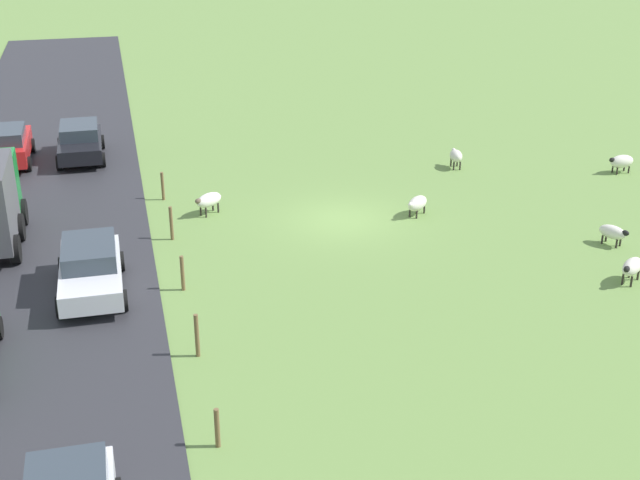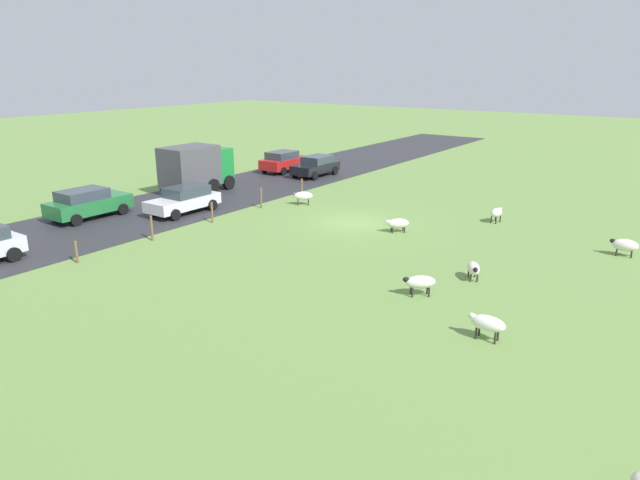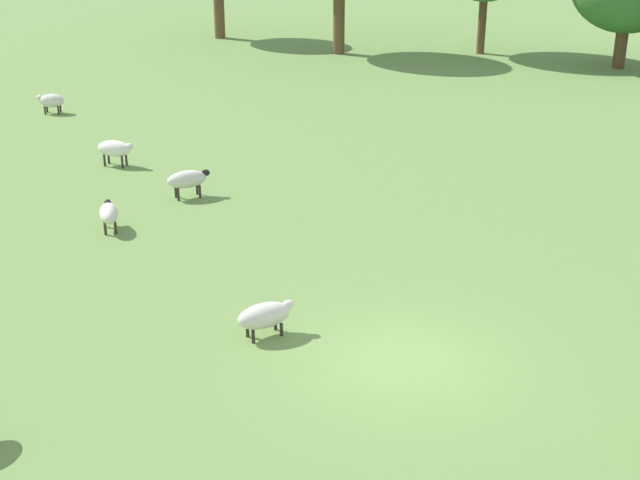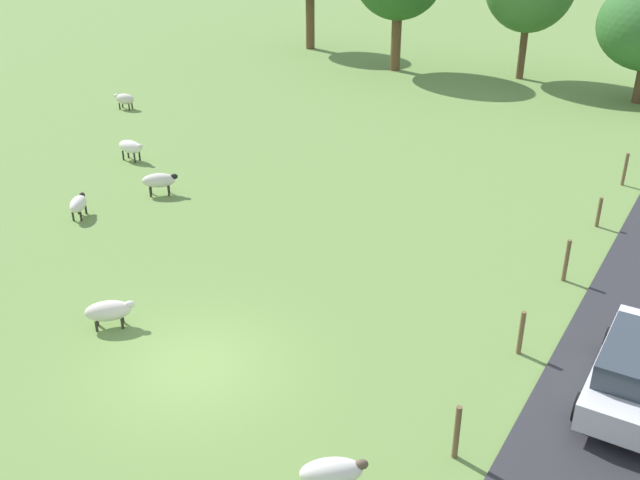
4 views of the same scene
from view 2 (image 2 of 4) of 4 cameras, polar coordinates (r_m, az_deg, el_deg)
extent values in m
plane|color=#6B8E47|center=(31.21, 3.30, 1.74)|extent=(160.00, 160.00, 0.00)
cube|color=#2D2D33|center=(38.04, -10.97, 4.32)|extent=(8.00, 80.00, 0.06)
ellipsoid|color=silver|center=(29.07, 28.30, -0.46)|extent=(1.16, 0.67, 0.56)
ellipsoid|color=black|center=(29.04, 27.31, -0.08)|extent=(0.28, 0.21, 0.20)
cylinder|color=#2D2823|center=(29.02, 27.59, -1.14)|extent=(0.07, 0.07, 0.31)
cylinder|color=#2D2823|center=(29.32, 27.62, -0.97)|extent=(0.07, 0.07, 0.31)
cylinder|color=#2D2823|center=(29.03, 28.78, -1.31)|extent=(0.07, 0.07, 0.31)
cylinder|color=#2D2823|center=(29.32, 28.79, -1.14)|extent=(0.07, 0.07, 0.31)
ellipsoid|color=silver|center=(32.54, 17.28, 2.64)|extent=(0.63, 0.97, 0.51)
ellipsoid|color=silver|center=(32.90, 17.63, 2.97)|extent=(0.21, 0.28, 0.20)
cylinder|color=#2D2823|center=(32.91, 17.20, 2.13)|extent=(0.07, 0.07, 0.37)
cylinder|color=#2D2823|center=(32.80, 17.63, 2.04)|extent=(0.07, 0.07, 0.37)
cylinder|color=#2D2823|center=(32.47, 16.80, 1.97)|extent=(0.07, 0.07, 0.37)
cylinder|color=#2D2823|center=(32.36, 17.24, 1.88)|extent=(0.07, 0.07, 0.37)
ellipsoid|color=silver|center=(21.56, 10.04, -4.17)|extent=(1.20, 1.11, 0.50)
ellipsoid|color=black|center=(21.40, 8.64, -3.94)|extent=(0.32, 0.30, 0.20)
cylinder|color=#2D2823|center=(21.50, 9.26, -5.25)|extent=(0.07, 0.07, 0.36)
cylinder|color=#2D2823|center=(21.75, 9.10, -4.98)|extent=(0.07, 0.07, 0.36)
cylinder|color=#2D2823|center=(21.65, 10.89, -5.18)|extent=(0.07, 0.07, 0.36)
cylinder|color=#2D2823|center=(21.90, 10.71, -4.91)|extent=(0.07, 0.07, 0.36)
ellipsoid|color=white|center=(18.71, 16.51, -8.02)|extent=(1.11, 0.51, 0.51)
ellipsoid|color=silver|center=(18.81, 15.02, -7.37)|extent=(0.26, 0.18, 0.20)
cylinder|color=#2D2823|center=(18.83, 15.39, -9.02)|extent=(0.07, 0.07, 0.38)
cylinder|color=#2D2823|center=(19.07, 15.68, -8.70)|extent=(0.07, 0.07, 0.38)
cylinder|color=#2D2823|center=(18.67, 17.16, -9.43)|extent=(0.07, 0.07, 0.38)
cylinder|color=#2D2823|center=(18.91, 17.43, -9.10)|extent=(0.07, 0.07, 0.38)
ellipsoid|color=white|center=(35.09, -1.70, 4.46)|extent=(1.24, 1.12, 0.52)
ellipsoid|color=brown|center=(35.07, -2.61, 4.64)|extent=(0.32, 0.30, 0.20)
cylinder|color=#2D2823|center=(35.04, -2.22, 3.79)|extent=(0.07, 0.07, 0.37)
cylinder|color=#2D2823|center=(35.32, -2.22, 3.90)|extent=(0.07, 0.07, 0.37)
cylinder|color=#2D2823|center=(35.04, -1.17, 3.80)|extent=(0.07, 0.07, 0.37)
cylinder|color=#2D2823|center=(35.32, -1.17, 3.91)|extent=(0.07, 0.07, 0.37)
ellipsoid|color=silver|center=(29.54, 7.84, 1.66)|extent=(1.19, 1.16, 0.52)
ellipsoid|color=silver|center=(29.37, 6.84, 1.84)|extent=(0.31, 0.31, 0.20)
cylinder|color=#2D2823|center=(29.41, 7.30, 0.94)|extent=(0.07, 0.07, 0.28)
cylinder|color=#2D2823|center=(29.68, 7.16, 1.09)|extent=(0.07, 0.07, 0.28)
cylinder|color=#2D2823|center=(29.58, 8.48, 0.98)|extent=(0.07, 0.07, 0.28)
cylinder|color=#2D2823|center=(29.84, 8.33, 1.13)|extent=(0.07, 0.07, 0.28)
ellipsoid|color=silver|center=(23.67, 15.15, -2.75)|extent=(0.90, 1.09, 0.47)
ellipsoid|color=black|center=(23.20, 15.35, -2.89)|extent=(0.29, 0.32, 0.20)
cylinder|color=#2D2823|center=(23.55, 15.50, -3.73)|extent=(0.07, 0.07, 0.30)
cylinder|color=#2D2823|center=(23.51, 14.88, -3.72)|extent=(0.07, 0.07, 0.30)
cylinder|color=#2D2823|center=(24.05, 15.29, -3.27)|extent=(0.07, 0.07, 0.30)
cylinder|color=#2D2823|center=(24.01, 14.68, -3.25)|extent=(0.07, 0.07, 0.30)
cylinder|color=brown|center=(37.54, -1.84, 5.30)|extent=(0.12, 0.12, 1.14)
cylinder|color=brown|center=(34.46, -5.94, 4.22)|extent=(0.12, 0.12, 1.24)
cylinder|color=brown|center=(31.62, -10.78, 2.74)|extent=(0.12, 0.12, 1.15)
cylinder|color=brown|center=(29.04, -16.53, 1.15)|extent=(0.12, 0.12, 1.26)
cylinder|color=brown|center=(26.89, -23.26, -1.11)|extent=(0.12, 0.12, 1.01)
cube|color=#197F33|center=(40.41, -10.45, 7.50)|extent=(2.39, 1.20, 2.30)
cube|color=#4C4C51|center=(38.79, -12.96, 7.20)|extent=(2.39, 3.52, 2.64)
cylinder|color=black|center=(41.46, -11.53, 6.06)|extent=(0.30, 0.96, 0.96)
cylinder|color=black|center=(39.78, -9.14, 5.73)|extent=(0.30, 0.96, 0.96)
cylinder|color=black|center=(40.48, -13.05, 5.70)|extent=(0.30, 0.96, 0.96)
cylinder|color=black|center=(38.76, -10.67, 5.35)|extent=(0.30, 0.96, 0.96)
cylinder|color=black|center=(39.25, -15.15, 5.20)|extent=(0.30, 0.96, 0.96)
cylinder|color=black|center=(37.48, -12.79, 4.81)|extent=(0.30, 0.96, 0.96)
cube|color=#237238|center=(34.40, -22.15, 3.26)|extent=(1.92, 4.51, 0.77)
cube|color=#333D47|center=(34.09, -22.75, 4.22)|extent=(1.69, 2.48, 0.56)
cylinder|color=black|center=(36.05, -20.98, 3.35)|extent=(0.22, 0.64, 0.64)
cylinder|color=black|center=(34.50, -19.18, 2.95)|extent=(0.22, 0.64, 0.64)
cylinder|color=black|center=(34.57, -24.97, 2.31)|extent=(0.22, 0.64, 0.64)
cylinder|color=black|center=(32.95, -23.28, 1.85)|extent=(0.22, 0.64, 0.64)
cube|color=black|center=(44.05, -0.48, 7.27)|extent=(1.85, 4.18, 0.64)
cube|color=#333D47|center=(44.21, -0.24, 8.09)|extent=(1.62, 2.30, 0.56)
cylinder|color=black|center=(42.50, -0.54, 6.46)|extent=(0.22, 0.64, 0.64)
cylinder|color=black|center=(43.59, -2.52, 6.71)|extent=(0.22, 0.64, 0.64)
cylinder|color=black|center=(44.69, 1.51, 6.99)|extent=(0.22, 0.64, 0.64)
cylinder|color=black|center=(45.73, -0.42, 7.23)|extent=(0.22, 0.64, 0.64)
cylinder|color=black|center=(28.17, -28.39, -1.28)|extent=(0.22, 0.64, 0.64)
cube|color=red|center=(46.06, -3.57, 7.75)|extent=(1.92, 4.21, 0.76)
cube|color=#333D47|center=(45.72, -3.84, 8.51)|extent=(1.69, 2.32, 0.56)
cylinder|color=black|center=(47.77, -3.43, 7.63)|extent=(0.22, 0.64, 0.64)
cylinder|color=black|center=(46.61, -1.57, 7.41)|extent=(0.22, 0.64, 0.64)
cylinder|color=black|center=(45.70, -5.60, 7.14)|extent=(0.22, 0.64, 0.64)
cylinder|color=black|center=(44.48, -3.70, 6.91)|extent=(0.22, 0.64, 0.64)
cube|color=silver|center=(33.82, -13.58, 3.71)|extent=(1.82, 4.34, 0.63)
cube|color=#333D47|center=(33.90, -13.24, 4.79)|extent=(1.60, 2.39, 0.56)
cylinder|color=black|center=(32.33, -14.34, 2.46)|extent=(0.22, 0.64, 0.64)
cylinder|color=black|center=(33.71, -16.36, 2.89)|extent=(0.22, 0.64, 0.64)
cylinder|color=black|center=(34.16, -10.76, 3.48)|extent=(0.22, 0.64, 0.64)
cylinder|color=black|center=(35.46, -12.82, 3.85)|extent=(0.22, 0.64, 0.64)
camera|label=1|loc=(24.36, -66.21, 16.69)|focal=48.57mm
camera|label=3|loc=(44.48, 11.57, 17.85)|focal=50.63mm
camera|label=4|loc=(44.37, -0.09, 19.96)|focal=41.74mm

